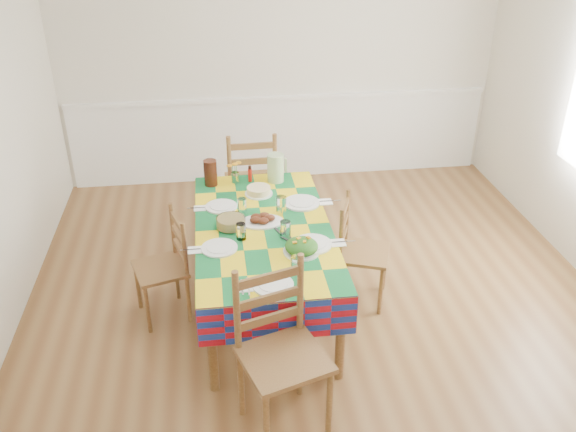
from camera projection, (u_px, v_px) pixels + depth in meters
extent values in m
cube|color=brown|center=(321.00, 315.00, 4.65)|extent=(4.50, 5.00, 0.04)
cube|color=silver|center=(280.00, 53.00, 6.18)|extent=(4.50, 0.04, 2.70)
cube|color=white|center=(281.00, 98.00, 6.35)|extent=(4.41, 0.06, 0.04)
cube|color=white|center=(281.00, 138.00, 6.58)|extent=(4.41, 0.03, 0.90)
cylinder|color=brown|center=(212.00, 349.00, 3.79)|extent=(0.06, 0.06, 0.66)
cylinder|color=brown|center=(341.00, 338.00, 3.88)|extent=(0.06, 0.06, 0.66)
cylinder|color=brown|center=(207.00, 221.00, 5.22)|extent=(0.06, 0.06, 0.66)
cylinder|color=brown|center=(301.00, 215.00, 5.32)|extent=(0.06, 0.06, 0.66)
cube|color=brown|center=(263.00, 230.00, 4.39)|extent=(0.93, 1.76, 0.04)
cube|color=#A60E19|center=(263.00, 227.00, 4.37)|extent=(0.97, 1.80, 0.01)
cube|color=#A60E19|center=(197.00, 249.00, 4.39)|extent=(0.01, 1.80, 0.28)
cube|color=#A60E19|center=(329.00, 240.00, 4.50)|extent=(0.01, 1.80, 0.28)
cube|color=#A60E19|center=(278.00, 322.00, 3.66)|extent=(0.97, 0.01, 0.28)
cube|color=#A60E19|center=(253.00, 190.00, 5.22)|extent=(0.97, 0.01, 0.28)
cylinder|color=white|center=(273.00, 285.00, 3.73)|extent=(0.26, 0.26, 0.01)
cylinder|color=white|center=(273.00, 284.00, 3.73)|extent=(0.18, 0.18, 0.01)
cylinder|color=white|center=(296.00, 265.00, 3.82)|extent=(0.07, 0.07, 0.12)
cube|color=white|center=(245.00, 288.00, 3.71)|extent=(0.09, 0.09, 0.01)
cube|color=silver|center=(242.00, 287.00, 3.71)|extent=(0.01, 0.16, 0.00)
cube|color=silver|center=(248.00, 287.00, 3.71)|extent=(0.01, 0.19, 0.00)
cylinder|color=white|center=(219.00, 248.00, 4.11)|extent=(0.25, 0.25, 0.01)
cylinder|color=white|center=(219.00, 247.00, 4.11)|extent=(0.17, 0.17, 0.01)
cylinder|color=white|center=(241.00, 231.00, 4.20)|extent=(0.07, 0.07, 0.12)
cube|color=white|center=(195.00, 250.00, 4.09)|extent=(0.09, 0.09, 0.01)
cube|color=silver|center=(192.00, 250.00, 4.09)|extent=(0.16, 0.01, 0.00)
cube|color=silver|center=(197.00, 249.00, 4.09)|extent=(0.18, 0.01, 0.00)
cylinder|color=white|center=(221.00, 207.00, 4.63)|extent=(0.24, 0.24, 0.01)
cylinder|color=white|center=(221.00, 205.00, 4.63)|extent=(0.17, 0.17, 0.01)
cylinder|color=white|center=(242.00, 206.00, 4.53)|extent=(0.07, 0.07, 0.12)
cube|color=white|center=(200.00, 208.00, 4.62)|extent=(0.09, 0.09, 0.01)
cube|color=silver|center=(197.00, 208.00, 4.61)|extent=(0.15, 0.01, 0.00)
cube|color=silver|center=(202.00, 208.00, 4.62)|extent=(0.18, 0.01, 0.00)
cylinder|color=white|center=(312.00, 244.00, 4.15)|extent=(0.27, 0.27, 0.01)
cylinder|color=white|center=(312.00, 243.00, 4.15)|extent=(0.19, 0.19, 0.01)
cylinder|color=white|center=(285.00, 230.00, 4.21)|extent=(0.08, 0.08, 0.13)
cube|color=white|center=(338.00, 243.00, 4.17)|extent=(0.10, 0.10, 0.01)
cube|color=silver|center=(335.00, 242.00, 4.17)|extent=(0.17, 0.01, 0.00)
cube|color=silver|center=(341.00, 242.00, 4.17)|extent=(0.20, 0.01, 0.00)
cylinder|color=white|center=(302.00, 203.00, 4.68)|extent=(0.28, 0.28, 0.01)
cylinder|color=white|center=(302.00, 202.00, 4.68)|extent=(0.20, 0.20, 0.01)
cylinder|color=white|center=(281.00, 205.00, 4.53)|extent=(0.08, 0.08, 0.13)
cube|color=white|center=(325.00, 202.00, 4.71)|extent=(0.10, 0.10, 0.01)
cube|color=silver|center=(323.00, 201.00, 4.70)|extent=(0.17, 0.01, 0.00)
cube|color=silver|center=(328.00, 201.00, 4.71)|extent=(0.21, 0.01, 0.00)
ellipsoid|color=white|center=(262.00, 222.00, 4.42)|extent=(0.31, 0.22, 0.01)
ellipsoid|color=black|center=(270.00, 218.00, 4.41)|extent=(0.08, 0.07, 0.05)
ellipsoid|color=black|center=(264.00, 216.00, 4.44)|extent=(0.08, 0.07, 0.05)
ellipsoid|color=black|center=(256.00, 217.00, 4.43)|extent=(0.08, 0.07, 0.05)
ellipsoid|color=black|center=(255.00, 220.00, 4.39)|extent=(0.08, 0.07, 0.05)
ellipsoid|color=black|center=(263.00, 221.00, 4.37)|extent=(0.08, 0.07, 0.05)
cylinder|color=white|center=(301.00, 251.00, 4.07)|extent=(0.25, 0.25, 0.01)
ellipsoid|color=#184210|center=(302.00, 246.00, 4.05)|extent=(0.22, 0.22, 0.10)
cube|color=orange|center=(295.00, 242.00, 4.00)|extent=(0.03, 0.02, 0.01)
cube|color=orange|center=(299.00, 238.00, 4.05)|extent=(0.04, 0.03, 0.01)
cube|color=orange|center=(305.00, 242.00, 4.01)|extent=(0.03, 0.03, 0.01)
cube|color=orange|center=(308.00, 238.00, 4.06)|extent=(0.03, 0.04, 0.01)
cylinder|color=white|center=(231.00, 223.00, 4.35)|extent=(0.21, 0.21, 0.08)
cylinder|color=#E8CD7B|center=(231.00, 222.00, 4.35)|extent=(0.19, 0.19, 0.06)
cylinder|color=white|center=(259.00, 194.00, 4.83)|extent=(0.22, 0.22, 0.01)
cylinder|color=#D1BF7F|center=(259.00, 190.00, 4.81)|extent=(0.19, 0.19, 0.05)
cube|color=black|center=(281.00, 234.00, 4.27)|extent=(0.11, 0.26, 0.01)
cube|color=black|center=(287.00, 233.00, 4.29)|extent=(0.05, 0.27, 0.01)
cylinder|color=white|center=(235.00, 178.00, 4.97)|extent=(0.06, 0.06, 0.10)
cylinder|color=#2A7E2A|center=(233.00, 173.00, 4.95)|extent=(0.01, 0.01, 0.15)
ellipsoid|color=orange|center=(229.00, 166.00, 4.91)|extent=(0.05, 0.05, 0.02)
cylinder|color=#2A7E2A|center=(237.00, 173.00, 4.96)|extent=(0.01, 0.01, 0.15)
ellipsoid|color=orange|center=(238.00, 163.00, 4.94)|extent=(0.05, 0.05, 0.02)
cylinder|color=#2A7E2A|center=(235.00, 174.00, 4.94)|extent=(0.01, 0.01, 0.15)
ellipsoid|color=orange|center=(235.00, 164.00, 4.88)|extent=(0.05, 0.05, 0.02)
cylinder|color=red|center=(250.00, 174.00, 5.01)|extent=(0.03, 0.03, 0.14)
cylinder|color=#9FC087|center=(276.00, 168.00, 4.99)|extent=(0.14, 0.14, 0.23)
cylinder|color=black|center=(210.00, 173.00, 4.93)|extent=(0.11, 0.11, 0.21)
cube|color=white|center=(278.00, 299.00, 3.60)|extent=(0.08, 0.03, 0.02)
cylinder|color=brown|center=(266.00, 428.00, 3.35)|extent=(0.04, 0.04, 0.50)
cylinder|color=brown|center=(329.00, 404.00, 3.50)|extent=(0.04, 0.04, 0.50)
cylinder|color=brown|center=(241.00, 383.00, 3.64)|extent=(0.04, 0.04, 0.50)
cylinder|color=brown|center=(300.00, 363.00, 3.79)|extent=(0.04, 0.04, 0.50)
cube|color=brown|center=(284.00, 359.00, 3.44)|extent=(0.58, 0.56, 0.03)
cylinder|color=brown|center=(237.00, 313.00, 3.40)|extent=(0.04, 0.04, 0.55)
cylinder|color=brown|center=(300.00, 294.00, 3.55)|extent=(0.04, 0.04, 0.55)
cube|color=brown|center=(270.00, 319.00, 3.53)|extent=(0.38, 0.14, 0.06)
cube|color=brown|center=(269.00, 299.00, 3.46)|extent=(0.38, 0.14, 0.06)
cube|color=brown|center=(269.00, 278.00, 3.39)|extent=(0.38, 0.14, 0.06)
cylinder|color=brown|center=(270.00, 197.00, 5.80)|extent=(0.04, 0.04, 0.49)
cylinder|color=brown|center=(230.00, 200.00, 5.75)|extent=(0.04, 0.04, 0.49)
cylinder|color=brown|center=(275.00, 215.00, 5.48)|extent=(0.04, 0.04, 0.49)
cylinder|color=brown|center=(232.00, 218.00, 5.43)|extent=(0.04, 0.04, 0.49)
cube|color=brown|center=(251.00, 182.00, 5.49)|extent=(0.46, 0.44, 0.03)
cylinder|color=brown|center=(275.00, 164.00, 5.23)|extent=(0.04, 0.04, 0.54)
cylinder|color=brown|center=(230.00, 166.00, 5.18)|extent=(0.04, 0.04, 0.54)
cube|color=brown|center=(253.00, 176.00, 5.25)|extent=(0.39, 0.03, 0.05)
cube|color=brown|center=(252.00, 161.00, 5.19)|extent=(0.39, 0.03, 0.05)
cube|color=brown|center=(252.00, 146.00, 5.12)|extent=(0.39, 0.03, 0.05)
cylinder|color=brown|center=(138.00, 286.00, 4.60)|extent=(0.03, 0.03, 0.40)
cylinder|color=brown|center=(148.00, 310.00, 4.35)|extent=(0.03, 0.03, 0.40)
cylinder|color=brown|center=(177.00, 277.00, 4.71)|extent=(0.03, 0.03, 0.40)
cylinder|color=brown|center=(188.00, 299.00, 4.45)|extent=(0.03, 0.03, 0.40)
cube|color=brown|center=(160.00, 269.00, 4.43)|extent=(0.45, 0.46, 0.03)
cylinder|color=brown|center=(173.00, 230.00, 4.51)|extent=(0.03, 0.03, 0.44)
cylinder|color=brown|center=(185.00, 250.00, 4.26)|extent=(0.03, 0.03, 0.44)
cube|color=brown|center=(180.00, 250.00, 4.43)|extent=(0.11, 0.31, 0.04)
cube|color=brown|center=(178.00, 237.00, 4.37)|extent=(0.11, 0.31, 0.04)
cube|color=brown|center=(177.00, 223.00, 4.31)|extent=(0.11, 0.31, 0.04)
cylinder|color=brown|center=(381.00, 291.00, 4.53)|extent=(0.03, 0.03, 0.41)
cylinder|color=brown|center=(384.00, 268.00, 4.81)|extent=(0.03, 0.03, 0.41)
cylinder|color=brown|center=(340.00, 286.00, 4.59)|extent=(0.03, 0.03, 0.41)
cylinder|color=brown|center=(346.00, 263.00, 4.87)|extent=(0.03, 0.03, 0.41)
cube|color=brown|center=(364.00, 253.00, 4.60)|extent=(0.47, 0.48, 0.03)
cylinder|color=brown|center=(341.00, 237.00, 4.39)|extent=(0.03, 0.03, 0.45)
cylinder|color=brown|center=(347.00, 216.00, 4.66)|extent=(0.03, 0.03, 0.45)
cube|color=brown|center=(344.00, 237.00, 4.57)|extent=(0.13, 0.31, 0.05)
cube|color=brown|center=(344.00, 223.00, 4.51)|extent=(0.13, 0.31, 0.05)
cube|color=brown|center=(345.00, 209.00, 4.46)|extent=(0.13, 0.31, 0.05)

